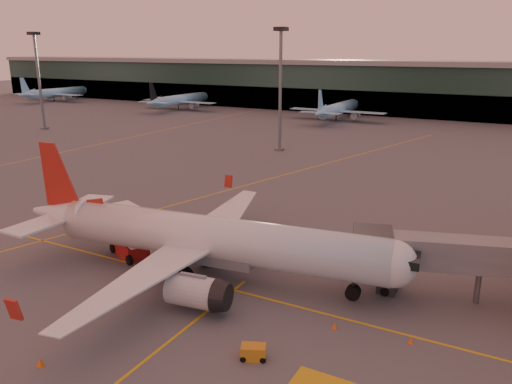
% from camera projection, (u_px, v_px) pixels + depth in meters
% --- Properties ---
extents(ground, '(600.00, 600.00, 0.00)m').
position_uv_depth(ground, '(156.00, 301.00, 43.71)').
color(ground, '#4C4F54').
rests_on(ground, ground).
extents(taxi_markings, '(100.12, 173.00, 0.01)m').
position_uv_depth(taxi_markings, '(291.00, 179.00, 84.64)').
color(taxi_markings, gold).
rests_on(taxi_markings, ground).
extents(terminal, '(400.00, 20.00, 17.60)m').
position_uv_depth(terminal, '(438.00, 89.00, 161.03)').
color(terminal, '#19382D').
rests_on(terminal, ground).
extents(mast_west_far, '(2.40, 2.40, 25.60)m').
position_uv_depth(mast_west_far, '(38.00, 74.00, 133.27)').
color(mast_west_far, slate).
rests_on(mast_west_far, ground).
extents(mast_west_near, '(2.40, 2.40, 25.60)m').
position_uv_depth(mast_west_near, '(280.00, 81.00, 104.52)').
color(mast_west_near, slate).
rests_on(mast_west_near, ground).
extents(distant_aircraft_row, '(350.00, 34.00, 13.00)m').
position_uv_depth(distant_aircraft_row, '(461.00, 129.00, 138.39)').
color(distant_aircraft_row, '#96D7FC').
rests_on(distant_aircraft_row, ground).
extents(main_airplane, '(39.91, 36.12, 12.06)m').
position_uv_depth(main_airplane, '(203.00, 239.00, 47.28)').
color(main_airplane, silver).
rests_on(main_airplane, ground).
extents(jet_bridge, '(22.40, 9.55, 5.94)m').
position_uv_depth(jet_bridge, '(498.00, 260.00, 42.12)').
color(jet_bridge, slate).
rests_on(jet_bridge, ground).
extents(catering_truck, '(7.11, 5.12, 5.06)m').
position_uv_depth(catering_truck, '(130.00, 229.00, 52.78)').
color(catering_truck, red).
rests_on(catering_truck, ground).
extents(gpu_cart, '(2.08, 1.71, 1.06)m').
position_uv_depth(gpu_cart, '(253.00, 352.00, 35.40)').
color(gpu_cart, '#C67C18').
rests_on(gpu_cart, ground).
extents(cone_nose, '(0.39, 0.39, 0.49)m').
position_uv_depth(cone_nose, '(411.00, 340.00, 37.37)').
color(cone_nose, '#FF5D0D').
rests_on(cone_nose, ground).
extents(cone_tail, '(0.39, 0.39, 0.49)m').
position_uv_depth(cone_tail, '(72.00, 237.00, 57.99)').
color(cone_tail, '#FF5D0D').
rests_on(cone_tail, ground).
extents(cone_wing_right, '(0.49, 0.49, 0.62)m').
position_uv_depth(cone_wing_right, '(40.00, 362.00, 34.66)').
color(cone_wing_right, '#FF5D0D').
rests_on(cone_wing_right, ground).
extents(cone_fwd, '(0.41, 0.41, 0.52)m').
position_uv_depth(cone_fwd, '(335.00, 326.00, 39.33)').
color(cone_fwd, '#FF5D0D').
rests_on(cone_fwd, ground).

